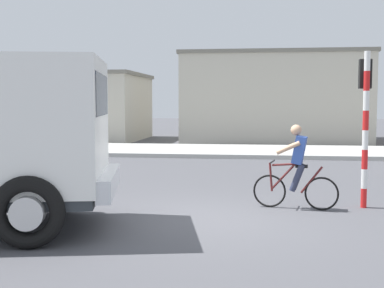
{
  "coord_description": "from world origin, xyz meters",
  "views": [
    {
      "loc": [
        1.01,
        -9.55,
        2.17
      ],
      "look_at": [
        -0.59,
        2.5,
        1.2
      ],
      "focal_mm": 49.12,
      "sensor_mm": 36.0,
      "label": 1
    }
  ],
  "objects": [
    {
      "name": "ground_plane",
      "position": [
        0.0,
        0.0,
        0.0
      ],
      "size": [
        120.0,
        120.0,
        0.0
      ],
      "primitive_type": "plane",
      "color": "#4C4C51"
    },
    {
      "name": "sidewalk_far",
      "position": [
        0.0,
        12.97,
        0.08
      ],
      "size": [
        80.0,
        5.0,
        0.16
      ],
      "primitive_type": "cube",
      "color": "#ADADA8",
      "rests_on": "ground"
    },
    {
      "name": "cyclist",
      "position": [
        1.72,
        1.19,
        0.86
      ],
      "size": [
        1.71,
        0.56,
        1.72
      ],
      "color": "black",
      "rests_on": "ground"
    },
    {
      "name": "traffic_light_pole",
      "position": [
        3.12,
        1.58,
        2.07
      ],
      "size": [
        0.24,
        0.43,
        3.2
      ],
      "color": "red",
      "rests_on": "ground"
    },
    {
      "name": "building_corner_left",
      "position": [
        -11.49,
        19.85,
        1.91
      ],
      "size": [
        11.45,
        6.91,
        3.82
      ],
      "color": "#B2AD9E",
      "rests_on": "ground"
    },
    {
      "name": "building_mid_block",
      "position": [
        1.7,
        20.77,
        2.43
      ],
      "size": [
        10.09,
        7.15,
        4.86
      ],
      "color": "#B2AD9E",
      "rests_on": "ground"
    }
  ]
}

